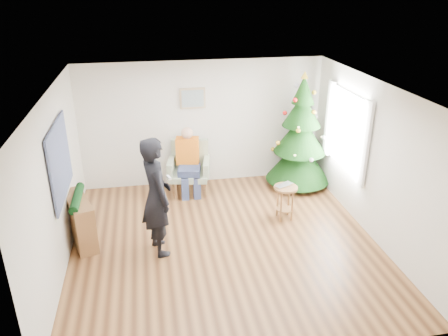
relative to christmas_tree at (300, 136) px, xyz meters
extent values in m
plane|color=brown|center=(-1.94, -1.95, -1.09)|extent=(5.00, 5.00, 0.00)
plane|color=white|center=(-1.94, -1.95, 1.51)|extent=(5.00, 5.00, 0.00)
plane|color=silver|center=(-1.94, 0.55, 0.21)|extent=(5.00, 0.00, 5.00)
plane|color=silver|center=(-1.94, -4.45, 0.21)|extent=(5.00, 0.00, 5.00)
plane|color=silver|center=(-4.44, -1.95, 0.21)|extent=(0.00, 5.00, 5.00)
plane|color=silver|center=(0.56, -1.95, 0.21)|extent=(0.00, 5.00, 5.00)
cube|color=white|center=(0.53, -0.95, 0.41)|extent=(0.04, 1.30, 1.40)
cube|color=white|center=(0.50, -1.70, 0.41)|extent=(0.05, 0.25, 1.50)
cube|color=white|center=(0.50, -0.20, 0.41)|extent=(0.05, 0.25, 1.50)
cylinder|color=#3F2816|center=(0.00, 0.00, -0.94)|extent=(0.10, 0.10, 0.31)
cone|color=black|center=(0.00, 0.00, -0.52)|extent=(1.34, 1.34, 0.88)
cone|color=black|center=(0.00, 0.00, 0.04)|extent=(1.07, 1.07, 0.77)
cone|color=black|center=(0.00, 0.00, 0.56)|extent=(0.78, 0.78, 0.67)
cone|color=black|center=(0.00, 0.00, 0.97)|extent=(0.45, 0.45, 0.57)
cone|color=gold|center=(0.00, 0.00, 1.26)|extent=(0.14, 0.14, 0.14)
cylinder|color=brown|center=(-0.71, -1.34, -0.47)|extent=(0.43, 0.43, 0.04)
cylinder|color=brown|center=(-0.71, -1.34, -0.90)|extent=(0.32, 0.32, 0.02)
imported|color=silver|center=(-0.71, -1.34, -0.44)|extent=(0.42, 0.36, 0.03)
cube|color=#91A384|center=(-2.31, 0.05, -0.69)|extent=(0.88, 0.84, 0.12)
cube|color=#91A384|center=(-2.24, 0.37, -0.35)|extent=(0.77, 0.28, 0.60)
cube|color=#91A384|center=(-2.66, 0.12, -0.53)|extent=(0.22, 0.61, 0.30)
cube|color=#91A384|center=(-1.96, -0.02, -0.53)|extent=(0.22, 0.61, 0.30)
cube|color=navy|center=(-2.31, -0.04, -0.56)|extent=(0.51, 0.53, 0.14)
cube|color=orange|center=(-2.31, 0.20, -0.23)|extent=(0.49, 0.32, 0.55)
sphere|color=tan|center=(-2.31, 0.18, 0.15)|extent=(0.24, 0.24, 0.24)
imported|color=black|center=(-3.02, -1.96, -0.12)|extent=(0.64, 0.81, 1.94)
cube|color=white|center=(-2.81, -1.99, 0.20)|extent=(0.07, 0.13, 0.04)
cube|color=brown|center=(-4.27, -1.48, -0.69)|extent=(0.61, 1.04, 0.80)
cylinder|color=black|center=(-4.27, -1.48, -0.27)|extent=(0.14, 0.90, 0.14)
cube|color=black|center=(-4.40, -1.65, 0.46)|extent=(0.03, 1.50, 1.15)
cube|color=tan|center=(-2.14, 0.52, 0.76)|extent=(0.52, 0.03, 0.42)
cube|color=gray|center=(-2.14, 0.49, 0.76)|extent=(0.44, 0.02, 0.34)
camera|label=1|loc=(-3.07, -8.04, 2.98)|focal=35.00mm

